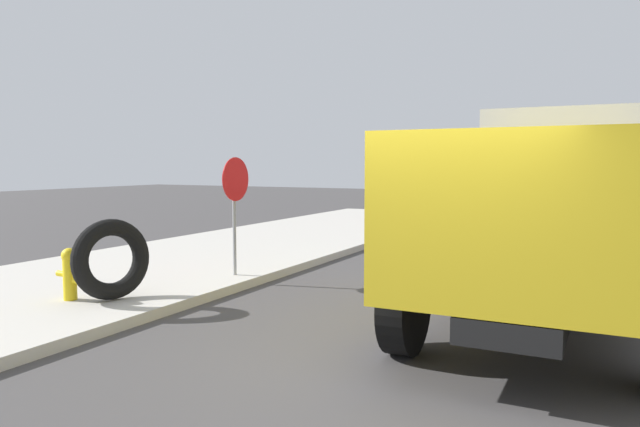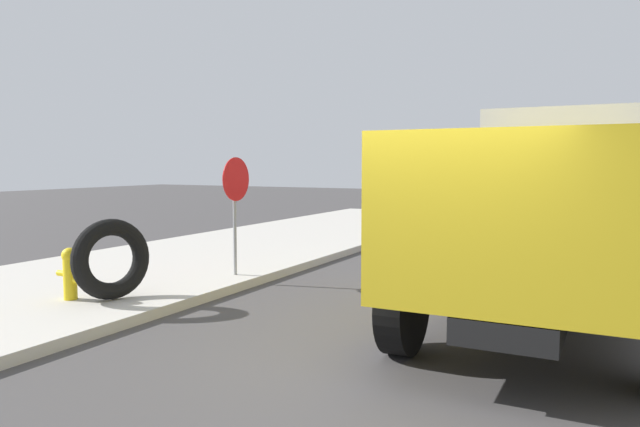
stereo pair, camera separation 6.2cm
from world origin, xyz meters
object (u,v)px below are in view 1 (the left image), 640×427
(fire_hydrant, at_px, (70,272))
(loose_tire, at_px, (111,259))
(dump_truck_yellow, at_px, (551,200))
(stop_sign, at_px, (235,194))
(dump_truck_red, at_px, (607,180))

(fire_hydrant, distance_m, loose_tire, 0.63)
(dump_truck_yellow, bearing_deg, stop_sign, 92.28)
(fire_hydrant, bearing_deg, dump_truck_yellow, -65.12)
(fire_hydrant, bearing_deg, stop_sign, -21.08)
(loose_tire, bearing_deg, dump_truck_yellow, -65.37)
(loose_tire, height_order, dump_truck_yellow, dump_truck_yellow)
(dump_truck_red, bearing_deg, fire_hydrant, 155.35)
(loose_tire, relative_size, dump_truck_red, 0.16)
(loose_tire, bearing_deg, stop_sign, -11.65)
(fire_hydrant, relative_size, stop_sign, 0.36)
(loose_tire, relative_size, dump_truck_yellow, 0.17)
(fire_hydrant, distance_m, stop_sign, 3.01)
(stop_sign, height_order, dump_truck_red, dump_truck_red)
(stop_sign, bearing_deg, dump_truck_yellow, -87.72)
(dump_truck_yellow, relative_size, dump_truck_red, 0.99)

